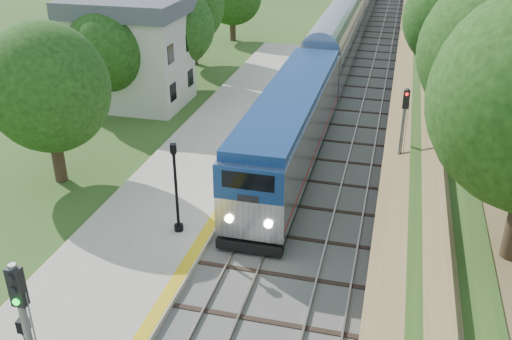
# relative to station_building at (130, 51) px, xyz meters

# --- Properties ---
(trackbed) EXTENTS (9.50, 170.00, 0.28)m
(trackbed) POSITION_rel_station_building_xyz_m (16.00, 30.00, -4.02)
(trackbed) COLOR #4C4944
(trackbed) RESTS_ON ground
(platform) EXTENTS (6.40, 68.00, 0.38)m
(platform) POSITION_rel_station_building_xyz_m (8.80, -14.00, -3.90)
(platform) COLOR #A49B84
(platform) RESTS_ON ground
(yellow_stripe) EXTENTS (0.55, 68.00, 0.01)m
(yellow_stripe) POSITION_rel_station_building_xyz_m (11.65, -14.00, -3.70)
(yellow_stripe) COLOR gold
(yellow_stripe) RESTS_ON platform
(embankment) EXTENTS (10.64, 170.00, 11.70)m
(embankment) POSITION_rel_station_building_xyz_m (24.35, 30.00, -2.14)
(embankment) COLOR brown
(embankment) RESTS_ON ground
(station_building) EXTENTS (8.60, 6.60, 8.00)m
(station_building) POSITION_rel_station_building_xyz_m (0.00, 0.00, 0.00)
(station_building) COLOR beige
(station_building) RESTS_ON ground
(trees_behind_platform) EXTENTS (7.82, 53.32, 7.21)m
(trees_behind_platform) POSITION_rel_station_building_xyz_m (2.83, -9.33, 0.44)
(trees_behind_platform) COLOR #332316
(trees_behind_platform) RESTS_ON ground
(lamppost_far) EXTENTS (0.44, 0.44, 4.49)m
(lamppost_far) POSITION_rel_station_building_xyz_m (10.32, -17.09, -1.70)
(lamppost_far) COLOR black
(lamppost_far) RESTS_ON platform
(signal_farside) EXTENTS (0.33, 0.26, 5.96)m
(signal_farside) POSITION_rel_station_building_xyz_m (20.20, -10.22, -0.33)
(signal_farside) COLOR slate
(signal_farside) RESTS_ON ground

